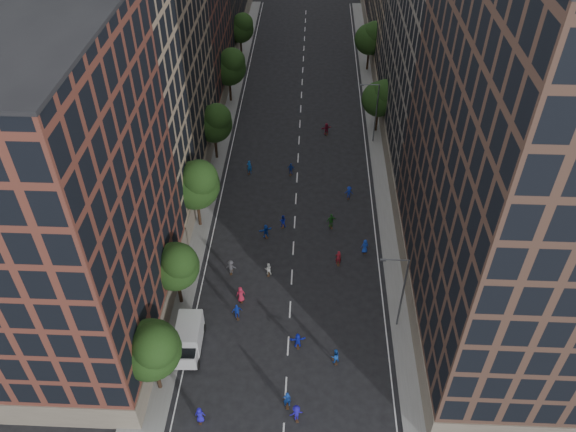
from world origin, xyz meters
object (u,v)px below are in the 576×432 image
object	(u,v)px
cargo_van	(188,338)
skater_0	(200,415)
skater_2	(335,356)
streetlamp_near	(401,289)
skater_1	(287,400)
streetlamp_far	(375,110)

from	to	relation	value
cargo_van	skater_0	bearing A→B (deg)	-74.81
skater_0	skater_2	bearing A→B (deg)	-152.38
streetlamp_near	skater_0	xyz separation A→B (m)	(-17.44, -11.00, -4.30)
streetlamp_near	cargo_van	bearing A→B (deg)	-169.53
skater_0	skater_1	distance (m)	7.45
streetlamp_near	cargo_van	distance (m)	20.35
skater_1	streetlamp_near	bearing A→B (deg)	-148.74
streetlamp_far	skater_1	distance (m)	43.69
skater_1	skater_2	world-z (taller)	skater_1
skater_0	skater_2	xyz separation A→B (m)	(11.47, 6.41, -0.02)
streetlamp_near	skater_2	bearing A→B (deg)	-142.47
streetlamp_near	cargo_van	xyz separation A→B (m)	(-19.67, -3.63, -3.72)
streetlamp_near	skater_0	size ratio (longest dim) A/B	5.21
streetlamp_near	skater_2	xyz separation A→B (m)	(-5.97, -4.59, -4.32)
skater_1	streetlamp_far	bearing A→B (deg)	-114.60
cargo_van	streetlamp_far	bearing A→B (deg)	60.12
cargo_van	skater_0	distance (m)	7.72
skater_0	cargo_van	bearing A→B (deg)	-74.75
streetlamp_near	skater_0	bearing A→B (deg)	-147.76
skater_2	skater_0	bearing A→B (deg)	5.17
streetlamp_far	skater_0	xyz separation A→B (m)	(-17.44, -44.00, -4.30)
streetlamp_near	skater_2	world-z (taller)	streetlamp_near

